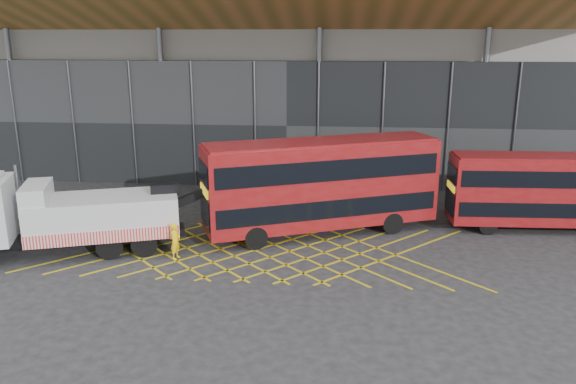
# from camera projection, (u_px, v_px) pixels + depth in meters

# --- Properties ---
(ground_plane) EXTENTS (120.00, 120.00, 0.00)m
(ground_plane) POSITION_uv_depth(u_px,v_px,m) (221.00, 249.00, 25.93)
(ground_plane) COLOR #242426
(road_markings) EXTENTS (19.96, 7.16, 0.01)m
(road_markings) POSITION_uv_depth(u_px,v_px,m) (255.00, 250.00, 25.79)
(road_markings) COLOR gold
(road_markings) RESTS_ON ground_plane
(construction_building) EXTENTS (55.00, 23.97, 18.00)m
(construction_building) POSITION_uv_depth(u_px,v_px,m) (295.00, 43.00, 40.99)
(construction_building) COLOR gray
(construction_building) RESTS_ON ground_plane
(recovery_truck) EXTENTS (11.31, 5.67, 3.99)m
(recovery_truck) POSITION_uv_depth(u_px,v_px,m) (59.00, 215.00, 24.87)
(recovery_truck) COLOR black
(recovery_truck) RESTS_ON ground_plane
(bus_towed) EXTENTS (11.59, 6.90, 4.68)m
(bus_towed) POSITION_uv_depth(u_px,v_px,m) (321.00, 182.00, 27.39)
(bus_towed) COLOR maroon
(bus_towed) RESTS_ON ground_plane
(bus_second) EXTENTS (9.55, 2.58, 3.85)m
(bus_second) POSITION_uv_depth(u_px,v_px,m) (547.00, 189.00, 28.00)
(bus_second) COLOR maroon
(bus_second) RESTS_ON ground_plane
(worker) EXTENTS (0.52, 0.67, 1.64)m
(worker) POSITION_uv_depth(u_px,v_px,m) (175.00, 241.00, 24.62)
(worker) COLOR yellow
(worker) RESTS_ON ground_plane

